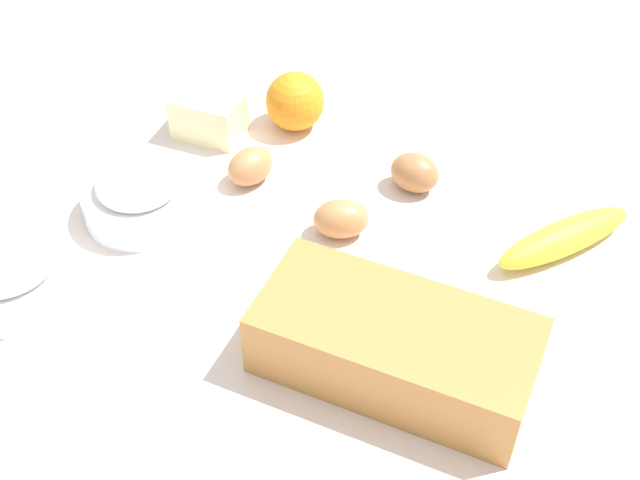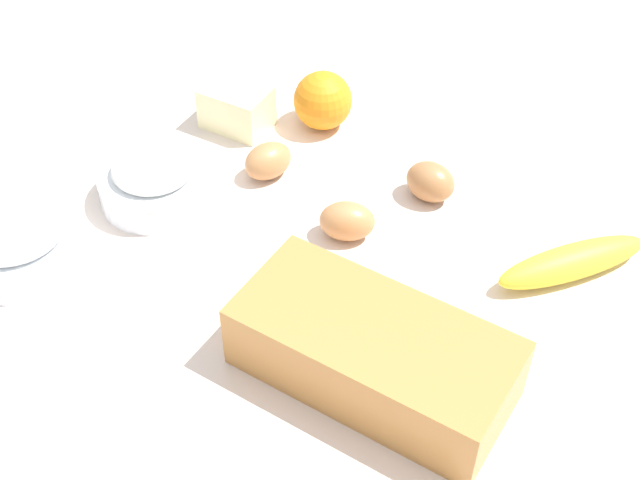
% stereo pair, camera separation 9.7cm
% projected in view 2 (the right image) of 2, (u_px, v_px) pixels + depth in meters
% --- Properties ---
extents(ground_plane, '(2.40, 2.40, 0.02)m').
position_uv_depth(ground_plane, '(320.00, 270.00, 1.00)').
color(ground_plane, beige).
extents(loaf_pan, '(0.28, 0.14, 0.08)m').
position_uv_depth(loaf_pan, '(374.00, 352.00, 0.85)').
color(loaf_pan, '#B77A3D').
rests_on(loaf_pan, ground_plane).
extents(flour_bowl, '(0.14, 0.14, 0.07)m').
position_uv_depth(flour_bowl, '(155.00, 180.00, 1.06)').
color(flour_bowl, white).
rests_on(flour_bowl, ground_plane).
extents(sugar_bowl, '(0.15, 0.15, 0.07)m').
position_uv_depth(sugar_bowl, '(16.00, 239.00, 0.98)').
color(sugar_bowl, white).
rests_on(sugar_bowl, ground_plane).
extents(banana, '(0.15, 0.18, 0.04)m').
position_uv_depth(banana, '(572.00, 262.00, 0.97)').
color(banana, yellow).
rests_on(banana, ground_plane).
extents(orange_fruit, '(0.08, 0.08, 0.08)m').
position_uv_depth(orange_fruit, '(323.00, 100.00, 1.16)').
color(orange_fruit, orange).
rests_on(orange_fruit, ground_plane).
extents(butter_block, '(0.09, 0.07, 0.06)m').
position_uv_depth(butter_block, '(237.00, 108.00, 1.17)').
color(butter_block, '#F4EDB2').
rests_on(butter_block, ground_plane).
extents(egg_near_butter, '(0.08, 0.07, 0.05)m').
position_uv_depth(egg_near_butter, '(349.00, 222.00, 1.01)').
color(egg_near_butter, '#B97D4C').
rests_on(egg_near_butter, ground_plane).
extents(egg_beside_bowl, '(0.07, 0.08, 0.05)m').
position_uv_depth(egg_beside_bowl, '(268.00, 161.00, 1.10)').
color(egg_beside_bowl, '#B87C4B').
rests_on(egg_beside_bowl, ground_plane).
extents(egg_loose, '(0.07, 0.05, 0.05)m').
position_uv_depth(egg_loose, '(430.00, 182.00, 1.06)').
color(egg_loose, '#A87144').
rests_on(egg_loose, ground_plane).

